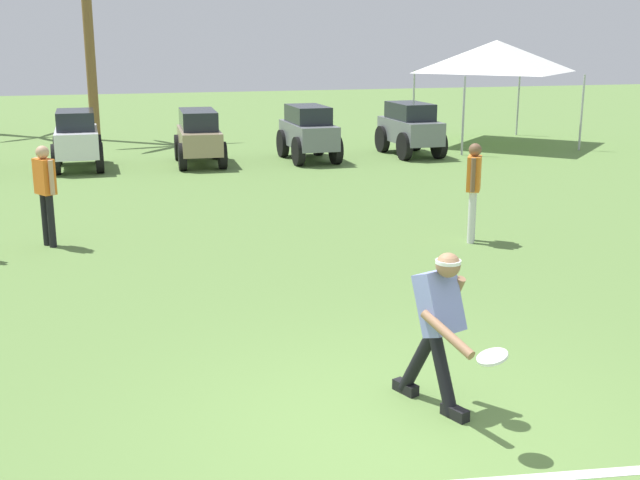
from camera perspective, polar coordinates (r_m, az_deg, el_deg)
name	(u,v)px	position (r m, az deg, el deg)	size (l,w,h in m)	color
ground_plane	(399,434)	(6.80, 5.65, -13.57)	(80.00, 80.00, 0.00)	#5E8240
frisbee_thrower	(438,322)	(6.96, 8.41, -5.77)	(0.49, 1.10, 1.43)	black
frisbee_in_flight	(492,357)	(6.33, 12.16, -8.13)	(0.25, 0.26, 0.10)	white
teammate_near_sideline	(45,186)	(12.90, -18.95, 3.64)	(0.35, 0.46, 1.56)	black
teammate_midfield	(474,183)	(12.69, 10.87, 4.00)	(0.34, 0.46, 1.56)	silver
parked_car_slot_c	(77,138)	(20.37, -16.91, 6.95)	(1.19, 2.36, 1.40)	silver
parked_car_slot_d	(199,135)	(20.42, -8.61, 7.37)	(1.23, 2.44, 1.34)	#998466
parked_car_slot_e	(308,132)	(20.82, -0.83, 7.72)	(1.23, 2.38, 1.40)	slate
parked_car_slot_f	(410,128)	(21.84, 6.42, 7.95)	(1.24, 2.38, 1.40)	slate
event_tent	(496,56)	(24.33, 12.41, 12.64)	(3.78, 3.78, 3.01)	#B2B5BA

